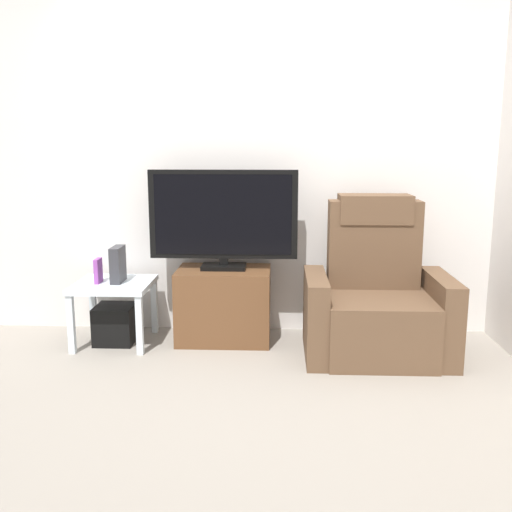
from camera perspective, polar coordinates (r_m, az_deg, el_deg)
name	(u,v)px	position (r m, az deg, el deg)	size (l,w,h in m)	color
ground_plane	(236,386)	(3.55, -2.03, -12.73)	(6.40, 6.40, 0.00)	gray
wall_back	(246,162)	(4.38, -1.01, 9.33)	(6.40, 0.06, 2.60)	silver
tv_stand	(224,305)	(4.26, -3.19, -4.82)	(0.68, 0.46, 0.53)	brown
television	(223,217)	(4.15, -3.26, 3.86)	(1.07, 0.20, 0.72)	black
recliner_armchair	(376,300)	(4.06, 11.82, -4.30)	(0.98, 0.78, 1.08)	brown
side_table	(114,292)	(4.29, -13.89, -3.46)	(0.54, 0.54, 0.45)	silver
subwoofer_box	(115,324)	(4.35, -13.74, -6.55)	(0.28, 0.28, 0.28)	black
book_upright	(98,271)	(4.26, -15.35, -1.42)	(0.03, 0.12, 0.18)	purple
game_console	(118,264)	(4.24, -13.52, -0.81)	(0.07, 0.20, 0.26)	#333338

